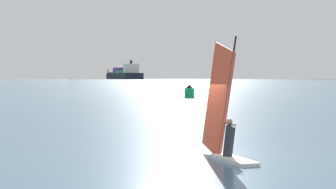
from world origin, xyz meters
name	(u,v)px	position (x,y,z in m)	size (l,w,h in m)	color
ground_plane	(211,154)	(0.00, 0.00, 0.00)	(4000.00, 4000.00, 0.00)	#476B84
windsurfer	(225,125)	(0.55, -1.12, 1.15)	(2.10, 3.25, 4.17)	white
cargo_ship	(121,75)	(-239.98, 897.16, 7.75)	(122.42, 202.79, 31.68)	black
distant_headland	(326,72)	(166.65, 1280.07, 15.36)	(1165.88, 380.38, 30.72)	#756B56
channel_buoy	(189,92)	(-7.41, 51.57, 0.80)	(1.32, 1.32, 1.82)	#19994C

